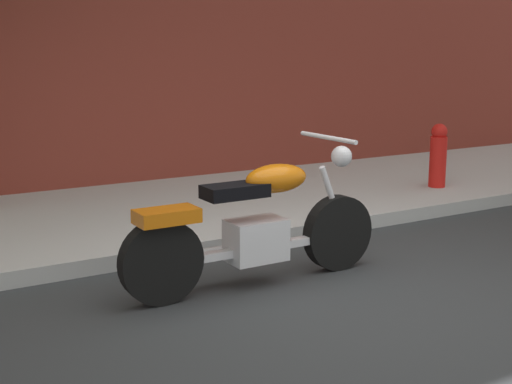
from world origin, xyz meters
TOP-DOWN VIEW (x-y plane):
  - ground_plane at (0.00, 0.00)m, footprint 60.00×60.00m
  - sidewalk at (0.00, 2.96)m, footprint 23.08×2.93m
  - motorcycle at (-0.42, 0.64)m, footprint 2.17×0.70m
  - fire_hydrant at (3.10, 2.24)m, footprint 0.20×0.20m

SIDE VIEW (x-z plane):
  - ground_plane at x=0.00m, z-range 0.00..0.00m
  - sidewalk at x=0.00m, z-range 0.00..0.14m
  - motorcycle at x=-0.42m, z-range -0.10..1.01m
  - fire_hydrant at x=3.10m, z-range 0.00..0.91m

